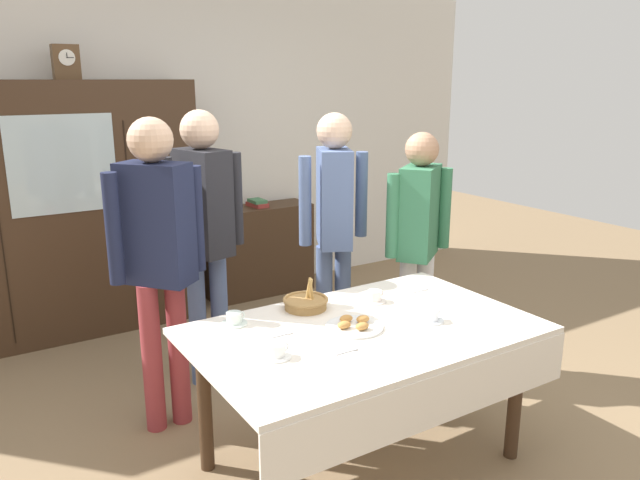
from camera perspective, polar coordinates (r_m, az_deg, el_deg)
name	(u,v)px	position (r m, az deg, el deg)	size (l,w,h in m)	color
ground_plane	(340,443)	(3.51, 1.84, -18.30)	(12.00, 12.00, 0.00)	#846B4C
back_wall	(164,148)	(5.37, -14.25, 8.31)	(6.40, 0.10, 2.70)	silver
dining_table	(368,349)	(3.03, 4.47, -10.04)	(1.66, 1.04, 0.74)	#3D2819
wall_cabinet	(62,212)	(4.93, -22.81, 2.40)	(1.99, 0.46, 1.91)	#3D2819
mantel_clock	(66,62)	(4.86, -22.53, 15.04)	(0.18, 0.11, 0.24)	brown
bookshelf_low	(259,250)	(5.60, -5.73, -0.94)	(0.97, 0.35, 0.81)	#3D2819
book_stack	(257,203)	(5.50, -5.84, 3.43)	(0.14, 0.22, 0.07)	#99332D
tea_cup_near_left	(277,351)	(2.70, -4.02, -10.27)	(0.13, 0.13, 0.06)	white
tea_cup_center	(234,319)	(3.06, -7.97, -7.28)	(0.13, 0.13, 0.06)	silver
tea_cup_back_edge	(431,316)	(3.12, 10.27, -6.94)	(0.13, 0.13, 0.06)	white
tea_cup_front_edge	(375,297)	(3.34, 5.09, -5.26)	(0.13, 0.13, 0.06)	white
bread_basket	(306,302)	(3.23, -1.34, -5.80)	(0.24, 0.24, 0.16)	#9E7542
pastry_plate	(354,325)	(3.00, 3.18, -7.91)	(0.28, 0.28, 0.05)	white
spoon_mid_left	(350,351)	(2.76, 2.84, -10.22)	(0.12, 0.02, 0.01)	silver
spoon_far_right	(285,334)	(2.93, -3.26, -8.73)	(0.12, 0.02, 0.01)	silver
spoon_center	(422,290)	(3.55, 9.46, -4.63)	(0.12, 0.02, 0.01)	silver
person_behind_table_right	(158,245)	(3.35, -14.84, -0.47)	(0.52, 0.41, 1.73)	#933338
person_by_cabinet	(419,230)	(4.02, 9.14, 0.94)	(0.52, 0.37, 1.59)	silver
person_behind_table_left	(204,221)	(3.83, -10.72, 1.75)	(0.52, 0.40, 1.74)	slate
person_beside_shelf	(334,215)	(4.02, 1.30, 2.31)	(0.52, 0.41, 1.71)	slate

